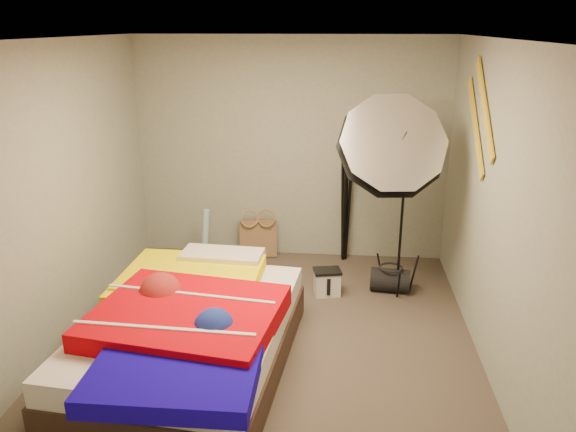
# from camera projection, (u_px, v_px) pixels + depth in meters

# --- Properties ---
(floor) EXTENTS (4.00, 4.00, 0.00)m
(floor) POSITION_uv_depth(u_px,v_px,m) (270.00, 342.00, 4.84)
(floor) COLOR #4E4038
(floor) RESTS_ON ground
(ceiling) EXTENTS (4.00, 4.00, 0.00)m
(ceiling) POSITION_uv_depth(u_px,v_px,m) (266.00, 39.00, 4.03)
(ceiling) COLOR silver
(ceiling) RESTS_ON wall_back
(wall_back) EXTENTS (3.50, 0.00, 3.50)m
(wall_back) POSITION_uv_depth(u_px,v_px,m) (291.00, 150.00, 6.32)
(wall_back) COLOR #9AA193
(wall_back) RESTS_ON floor
(wall_front) EXTENTS (3.50, 0.00, 3.50)m
(wall_front) POSITION_uv_depth(u_px,v_px,m) (212.00, 338.00, 2.55)
(wall_front) COLOR #9AA193
(wall_front) RESTS_ON floor
(wall_left) EXTENTS (0.00, 4.00, 4.00)m
(wall_left) POSITION_uv_depth(u_px,v_px,m) (57.00, 198.00, 4.59)
(wall_left) COLOR #9AA193
(wall_left) RESTS_ON floor
(wall_right) EXTENTS (0.00, 4.00, 4.00)m
(wall_right) POSITION_uv_depth(u_px,v_px,m) (496.00, 211.00, 4.28)
(wall_right) COLOR #9AA193
(wall_right) RESTS_ON floor
(tote_bag) EXTENTS (0.45, 0.25, 0.44)m
(tote_bag) POSITION_uv_depth(u_px,v_px,m) (258.00, 238.00, 6.59)
(tote_bag) COLOR #997552
(tote_bag) RESTS_ON floor
(wrapping_roll) EXTENTS (0.12, 0.20, 0.66)m
(wrapping_roll) POSITION_uv_depth(u_px,v_px,m) (205.00, 238.00, 6.28)
(wrapping_roll) COLOR #5393B5
(wrapping_roll) RESTS_ON floor
(camera_case) EXTENTS (0.28, 0.23, 0.25)m
(camera_case) POSITION_uv_depth(u_px,v_px,m) (327.00, 283.00, 5.65)
(camera_case) COLOR silver
(camera_case) RESTS_ON floor
(duffel_bag) EXTENTS (0.42, 0.28, 0.24)m
(duffel_bag) POSITION_uv_depth(u_px,v_px,m) (390.00, 280.00, 5.73)
(duffel_bag) COLOR black
(duffel_bag) RESTS_ON floor
(wall_stripe_upper) EXTENTS (0.02, 0.91, 0.78)m
(wall_stripe_upper) POSITION_uv_depth(u_px,v_px,m) (485.00, 107.00, 4.62)
(wall_stripe_upper) COLOR gold
(wall_stripe_upper) RESTS_ON wall_right
(wall_stripe_lower) EXTENTS (0.02, 0.91, 0.78)m
(wall_stripe_lower) POSITION_uv_depth(u_px,v_px,m) (475.00, 126.00, 4.92)
(wall_stripe_lower) COLOR gold
(wall_stripe_lower) RESTS_ON wall_right
(bed) EXTENTS (1.67, 2.36, 0.62)m
(bed) POSITION_uv_depth(u_px,v_px,m) (190.00, 332.00, 4.40)
(bed) COLOR #3F2A21
(bed) RESTS_ON floor
(photo_umbrella) EXTENTS (1.21, 0.85, 2.13)m
(photo_umbrella) POSITION_uv_depth(u_px,v_px,m) (391.00, 148.00, 5.13)
(photo_umbrella) COLOR black
(photo_umbrella) RESTS_ON floor
(camera_tripod) EXTENTS (0.10, 0.10, 1.43)m
(camera_tripod) POSITION_uv_depth(u_px,v_px,m) (346.00, 192.00, 6.28)
(camera_tripod) COLOR black
(camera_tripod) RESTS_ON floor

